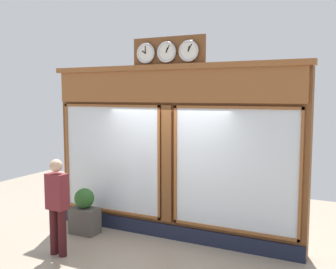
% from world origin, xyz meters
% --- Properties ---
extents(shop_facade, '(5.22, 0.42, 3.86)m').
position_xyz_m(shop_facade, '(0.00, -0.12, 1.70)').
color(shop_facade, brown).
rests_on(shop_facade, ground_plane).
extents(pedestrian, '(0.37, 0.24, 1.69)m').
position_xyz_m(pedestrian, '(1.35, 1.57, 0.93)').
color(pedestrian, '#3A1316').
rests_on(pedestrian, ground_plane).
extents(planter_box, '(0.56, 0.36, 0.52)m').
position_xyz_m(planter_box, '(1.61, 0.52, 0.26)').
color(planter_box, '#4C4742').
rests_on(planter_box, ground_plane).
extents(planter_shrub, '(0.40, 0.40, 0.40)m').
position_xyz_m(planter_shrub, '(1.61, 0.52, 0.72)').
color(planter_shrub, '#285623').
rests_on(planter_shrub, planter_box).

